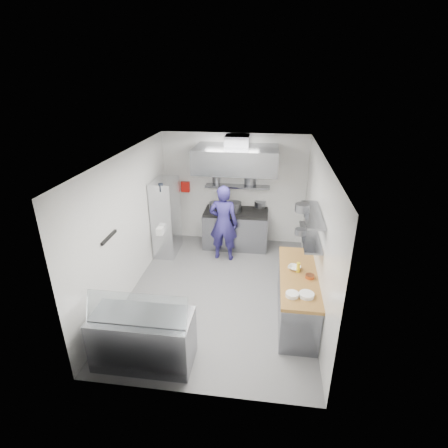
# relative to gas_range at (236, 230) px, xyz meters

# --- Properties ---
(floor) EXTENTS (5.00, 5.00, 0.00)m
(floor) POSITION_rel_gas_range_xyz_m (-0.10, -2.10, -0.45)
(floor) COLOR #5F5F61
(floor) RESTS_ON ground
(ceiling) EXTENTS (5.00, 5.00, 0.00)m
(ceiling) POSITION_rel_gas_range_xyz_m (-0.10, -2.10, 2.35)
(ceiling) COLOR silver
(ceiling) RESTS_ON wall_back
(wall_back) EXTENTS (3.60, 2.80, 0.02)m
(wall_back) POSITION_rel_gas_range_xyz_m (-0.10, 0.40, 0.95)
(wall_back) COLOR white
(wall_back) RESTS_ON floor
(wall_front) EXTENTS (3.60, 2.80, 0.02)m
(wall_front) POSITION_rel_gas_range_xyz_m (-0.10, -4.60, 0.95)
(wall_front) COLOR white
(wall_front) RESTS_ON floor
(wall_left) EXTENTS (2.80, 5.00, 0.02)m
(wall_left) POSITION_rel_gas_range_xyz_m (-1.90, -2.10, 0.95)
(wall_left) COLOR white
(wall_left) RESTS_ON floor
(wall_right) EXTENTS (2.80, 5.00, 0.02)m
(wall_right) POSITION_rel_gas_range_xyz_m (1.70, -2.10, 0.95)
(wall_right) COLOR white
(wall_right) RESTS_ON floor
(gas_range) EXTENTS (1.60, 0.80, 0.90)m
(gas_range) POSITION_rel_gas_range_xyz_m (0.00, 0.00, 0.00)
(gas_range) COLOR gray
(gas_range) RESTS_ON floor
(cooktop) EXTENTS (1.57, 0.78, 0.06)m
(cooktop) POSITION_rel_gas_range_xyz_m (0.00, 0.00, 0.48)
(cooktop) COLOR black
(cooktop) RESTS_ON gas_range
(stock_pot_left) EXTENTS (0.28, 0.28, 0.20)m
(stock_pot_left) POSITION_rel_gas_range_xyz_m (-0.53, -0.01, 0.61)
(stock_pot_left) COLOR slate
(stock_pot_left) RESTS_ON cooktop
(stock_pot_mid) EXTENTS (0.35, 0.35, 0.24)m
(stock_pot_mid) POSITION_rel_gas_range_xyz_m (-0.04, -0.04, 0.63)
(stock_pot_mid) COLOR slate
(stock_pot_mid) RESTS_ON cooktop
(stock_pot_right) EXTENTS (0.28, 0.28, 0.16)m
(stock_pot_right) POSITION_rel_gas_range_xyz_m (0.57, 0.34, 0.59)
(stock_pot_right) COLOR slate
(stock_pot_right) RESTS_ON cooktop
(over_range_shelf) EXTENTS (1.60, 0.30, 0.04)m
(over_range_shelf) POSITION_rel_gas_range_xyz_m (0.00, 0.24, 1.07)
(over_range_shelf) COLOR gray
(over_range_shelf) RESTS_ON wall_back
(shelf_pot_a) EXTENTS (0.27, 0.27, 0.18)m
(shelf_pot_a) POSITION_rel_gas_range_xyz_m (-0.55, 0.49, 1.18)
(shelf_pot_a) COLOR slate
(shelf_pot_a) RESTS_ON over_range_shelf
(shelf_pot_b) EXTENTS (0.33, 0.33, 0.22)m
(shelf_pot_b) POSITION_rel_gas_range_xyz_m (0.31, 0.46, 1.20)
(shelf_pot_b) COLOR slate
(shelf_pot_b) RESTS_ON over_range_shelf
(extractor_hood) EXTENTS (1.90, 1.15, 0.55)m
(extractor_hood) POSITION_rel_gas_range_xyz_m (0.00, -0.18, 1.85)
(extractor_hood) COLOR gray
(extractor_hood) RESTS_ON wall_back
(hood_duct) EXTENTS (0.55, 0.55, 0.24)m
(hood_duct) POSITION_rel_gas_range_xyz_m (0.00, 0.05, 2.23)
(hood_duct) COLOR slate
(hood_duct) RESTS_ON extractor_hood
(red_firebox) EXTENTS (0.22, 0.10, 0.26)m
(red_firebox) POSITION_rel_gas_range_xyz_m (-1.35, 0.34, 0.97)
(red_firebox) COLOR red
(red_firebox) RESTS_ON wall_back
(chef) EXTENTS (0.69, 0.48, 1.82)m
(chef) POSITION_rel_gas_range_xyz_m (-0.22, -0.69, 0.46)
(chef) COLOR navy
(chef) RESTS_ON floor
(wire_rack) EXTENTS (0.50, 0.90, 1.85)m
(wire_rack) POSITION_rel_gas_range_xyz_m (-1.63, -0.54, 0.48)
(wire_rack) COLOR silver
(wire_rack) RESTS_ON floor
(rack_bin_a) EXTENTS (0.14, 0.18, 0.16)m
(rack_bin_a) POSITION_rel_gas_range_xyz_m (-1.63, -1.08, 0.35)
(rack_bin_a) COLOR white
(rack_bin_a) RESTS_ON wire_rack
(rack_bin_b) EXTENTS (0.13, 0.17, 0.15)m
(rack_bin_b) POSITION_rel_gas_range_xyz_m (-1.63, -0.60, 0.85)
(rack_bin_b) COLOR yellow
(rack_bin_b) RESTS_ON wire_rack
(rack_jar) EXTENTS (0.11, 0.11, 0.18)m
(rack_jar) POSITION_rel_gas_range_xyz_m (-1.58, -0.94, 1.35)
(rack_jar) COLOR black
(rack_jar) RESTS_ON wire_rack
(knife_strip) EXTENTS (0.04, 0.55, 0.05)m
(knife_strip) POSITION_rel_gas_range_xyz_m (-1.88, -3.00, 1.10)
(knife_strip) COLOR black
(knife_strip) RESTS_ON wall_left
(prep_counter_base) EXTENTS (0.62, 2.00, 0.84)m
(prep_counter_base) POSITION_rel_gas_range_xyz_m (1.38, -2.70, -0.03)
(prep_counter_base) COLOR gray
(prep_counter_base) RESTS_ON floor
(prep_counter_top) EXTENTS (0.65, 2.04, 0.06)m
(prep_counter_top) POSITION_rel_gas_range_xyz_m (1.38, -2.70, 0.42)
(prep_counter_top) COLOR #9A662E
(prep_counter_top) RESTS_ON prep_counter_base
(plate_stack_a) EXTENTS (0.24, 0.24, 0.06)m
(plate_stack_a) POSITION_rel_gas_range_xyz_m (1.45, -3.35, 0.48)
(plate_stack_a) COLOR white
(plate_stack_a) RESTS_ON prep_counter_top
(plate_stack_b) EXTENTS (0.21, 0.21, 0.06)m
(plate_stack_b) POSITION_rel_gas_range_xyz_m (1.23, -3.37, 0.48)
(plate_stack_b) COLOR white
(plate_stack_b) RESTS_ON prep_counter_top
(copper_pan) EXTENTS (0.16, 0.16, 0.06)m
(copper_pan) POSITION_rel_gas_range_xyz_m (1.55, -2.79, 0.48)
(copper_pan) COLOR #CC6839
(copper_pan) RESTS_ON prep_counter_top
(squeeze_bottle) EXTENTS (0.07, 0.07, 0.18)m
(squeeze_bottle) POSITION_rel_gas_range_xyz_m (1.36, -2.62, 0.54)
(squeeze_bottle) COLOR yellow
(squeeze_bottle) RESTS_ON prep_counter_top
(mixing_bowl) EXTENTS (0.29, 0.29, 0.05)m
(mixing_bowl) POSITION_rel_gas_range_xyz_m (1.31, -2.53, 0.48)
(mixing_bowl) COLOR white
(mixing_bowl) RESTS_ON prep_counter_top
(wall_shelf_lower) EXTENTS (0.30, 1.30, 0.04)m
(wall_shelf_lower) POSITION_rel_gas_range_xyz_m (1.54, -2.40, 1.05)
(wall_shelf_lower) COLOR gray
(wall_shelf_lower) RESTS_ON wall_right
(wall_shelf_upper) EXTENTS (0.30, 1.30, 0.04)m
(wall_shelf_upper) POSITION_rel_gas_range_xyz_m (1.54, -2.40, 1.47)
(wall_shelf_upper) COLOR gray
(wall_shelf_upper) RESTS_ON wall_right
(shelf_pot_c) EXTENTS (0.20, 0.20, 0.10)m
(shelf_pot_c) POSITION_rel_gas_range_xyz_m (1.37, -2.38, 1.12)
(shelf_pot_c) COLOR slate
(shelf_pot_c) RESTS_ON wall_shelf_lower
(shelf_pot_d) EXTENTS (0.24, 0.24, 0.14)m
(shelf_pot_d) POSITION_rel_gas_range_xyz_m (1.36, -2.36, 1.56)
(shelf_pot_d) COLOR slate
(shelf_pot_d) RESTS_ON wall_shelf_upper
(display_case) EXTENTS (1.50, 0.70, 0.85)m
(display_case) POSITION_rel_gas_range_xyz_m (-0.98, -4.10, -0.03)
(display_case) COLOR gray
(display_case) RESTS_ON floor
(display_glass) EXTENTS (1.47, 0.19, 0.42)m
(display_glass) POSITION_rel_gas_range_xyz_m (-0.98, -4.22, 0.62)
(display_glass) COLOR silver
(display_glass) RESTS_ON display_case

